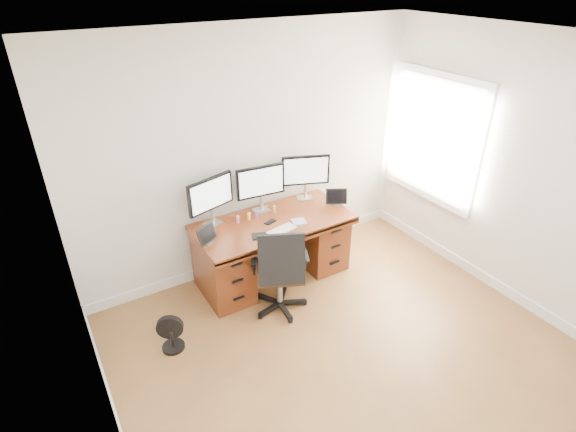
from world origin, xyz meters
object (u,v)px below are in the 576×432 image
desk (273,246)px  keyboard (282,230)px  floor_fan (171,334)px  office_chair (280,284)px  monitor_center (261,183)px

desk → keyboard: size_ratio=5.43×
floor_fan → keyboard: 1.46m
office_chair → desk: bearing=92.0°
office_chair → floor_fan: (-1.13, 0.06, -0.15)m
office_chair → floor_fan: office_chair is taller
office_chair → keyboard: (0.19, 0.29, 0.43)m
floor_fan → office_chair: bearing=22.1°
floor_fan → keyboard: bearing=35.0°
keyboard → office_chair: bearing=-134.9°
floor_fan → desk: bearing=44.9°
office_chair → monitor_center: bearing=98.4°
office_chair → floor_fan: 1.14m
monitor_center → keyboard: size_ratio=1.76×
desk → monitor_center: monitor_center is taller
desk → floor_fan: bearing=-160.0°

